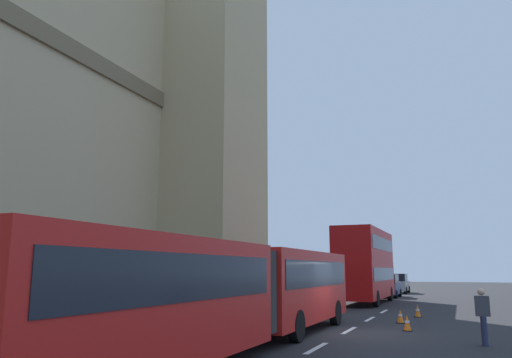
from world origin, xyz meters
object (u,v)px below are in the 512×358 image
Objects in this scene: traffic_cone_west at (407,323)px; traffic_cone_middle at (400,316)px; sedan_trailing at (398,283)px; articulated_bus at (236,287)px; sedan_lead at (387,286)px; traffic_cone_east at (418,311)px; double_decker_bus at (365,263)px; pedestrian_near_cones at (483,314)px.

traffic_cone_west is 1.00× the size of traffic_cone_middle.
articulated_bus is at bearing 179.58° from sedan_trailing.
articulated_bus is 7.82m from traffic_cone_west.
sedan_lead is 17.52m from traffic_cone_east.
sedan_lead is at bearing 9.24° from traffic_cone_west.
sedan_lead is (8.14, -0.31, -1.80)m from double_decker_bus.
sedan_trailing reaches higher than traffic_cone_east.
articulated_bus is 30.91× the size of traffic_cone_east.
sedan_lead is at bearing 12.07° from traffic_cone_east.
double_decker_bus is at bearing 179.01° from sedan_trailing.
traffic_cone_east is at bearing -17.77° from articulated_bus.
sedan_trailing is at bearing 6.54° from traffic_cone_middle.
traffic_cone_middle is 6.42m from pedestrian_near_cones.
sedan_lead is 20.51m from traffic_cone_middle.
sedan_lead is at bearing 8.97° from traffic_cone_middle.
traffic_cone_middle is at bearing -171.03° from sedan_lead.
pedestrian_near_cones is at bearing -151.47° from traffic_cone_middle.
pedestrian_near_cones is at bearing -169.46° from sedan_trailing.
traffic_cone_east is at bearing -8.46° from traffic_cone_middle.
traffic_cone_west is at bearing -170.76° from sedan_lead.
sedan_lead is 23.27m from traffic_cone_west.
sedan_lead is 7.59× the size of traffic_cone_east.
traffic_cone_west is 5.84m from traffic_cone_east.
articulated_bus is 4.07× the size of sedan_trailing.
sedan_trailing is 31.07m from traffic_cone_west.
pedestrian_near_cones is (-25.86, -6.25, -0.00)m from sedan_lead.
double_decker_bus reaches higher than traffic_cone_west.
double_decker_bus reaches higher than pedestrian_near_cones.
sedan_trailing is at bearing 10.54° from pedestrian_near_cones.
pedestrian_near_cones reaches higher than traffic_cone_west.
double_decker_bus is at bearing 23.84° from traffic_cone_east.
traffic_cone_east is (12.38, -3.97, -1.46)m from articulated_bus.
double_decker_bus is 15.55m from traffic_cone_west.
sedan_trailing is at bearing 8.40° from traffic_cone_east.
traffic_cone_middle is at bearing -173.46° from sedan_trailing.
sedan_trailing is 7.59× the size of traffic_cone_west.
double_decker_bus is 2.30× the size of sedan_lead.
articulated_bus reaches higher than traffic_cone_east.
sedan_trailing reaches higher than traffic_cone_middle.
traffic_cone_west is at bearing -173.04° from sedan_trailing.
articulated_bus reaches higher than traffic_cone_middle.
sedan_lead and sedan_trailing have the same top height.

